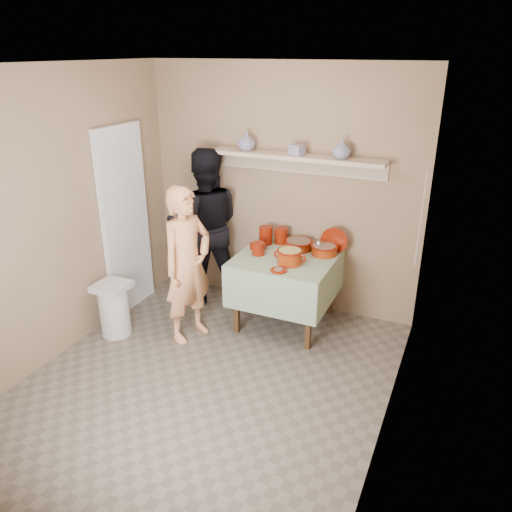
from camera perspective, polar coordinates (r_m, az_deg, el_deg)
The scene contains 22 objects.
ground at distance 4.49m, azimuth -5.83°, elevation -14.39°, with size 3.50×3.50×0.00m, color #685E52.
tile_panel at distance 5.49m, azimuth -14.70°, elevation 3.86°, with size 0.06×0.70×2.00m, color silver.
plate_stack_a at distance 5.32m, azimuth 1.13°, elevation 2.39°, with size 0.14×0.14×0.19m, color #660E01.
plate_stack_b at distance 5.34m, azimuth 2.90°, elevation 2.34°, with size 0.14×0.14×0.17m, color #660E01.
bowl_stack at distance 5.04m, azimuth 0.27°, elevation 0.85°, with size 0.13×0.13×0.13m, color #660E01.
empty_bowl at distance 5.21m, azimuth 0.23°, elevation 1.15°, with size 0.18×0.18×0.05m, color #660E01.
propped_lid at distance 5.16m, azimuth 8.89°, elevation 1.73°, with size 0.28×0.28×0.02m, color #660E01.
vase_right at distance 4.93m, azimuth 9.77°, elevation 12.00°, with size 0.18×0.18×0.19m, color navy.
vase_left at distance 5.25m, azimuth -1.09°, elevation 12.99°, with size 0.18×0.18×0.19m, color navy.
ceramic_box at distance 5.05m, azimuth 4.68°, elevation 11.98°, with size 0.14×0.10×0.10m, color navy.
person_cook at distance 4.83m, azimuth -7.83°, elevation -1.05°, with size 0.57×0.37×1.55m, color #EB9B65.
person_helper at distance 5.59m, azimuth -5.84°, elevation 3.42°, with size 0.84×0.66×1.74m, color black.
room_shell at distance 3.75m, azimuth -6.80°, elevation 5.64°, with size 3.04×3.54×2.62m.
serving_table at distance 5.08m, azimuth 3.47°, elevation -1.28°, with size 0.97×0.97×0.76m.
cazuela_meat_a at distance 5.20m, azimuth 4.89°, elevation 1.38°, with size 0.30×0.30×0.10m.
cazuela_meat_b at distance 5.10m, azimuth 7.81°, elevation 0.80°, with size 0.28×0.28×0.10m.
ladle at distance 5.09m, azimuth 7.18°, elevation 1.45°, with size 0.08×0.26×0.19m.
cazuela_rice at distance 4.83m, azimuth 3.88°, elevation 0.05°, with size 0.33×0.25×0.14m.
front_plate at distance 4.69m, azimuth 2.61°, elevation -1.62°, with size 0.16×0.16×0.03m.
wall_shelf at distance 5.11m, azimuth 4.72°, elevation 11.02°, with size 1.80×0.25×0.21m.
trash_bin at distance 5.23m, azimuth -15.88°, elevation -5.79°, with size 0.32×0.32×0.56m.
electrical_cord at distance 4.80m, azimuth 18.30°, elevation 3.91°, with size 0.01×0.05×0.90m.
Camera 1 is at (1.85, -3.08, 2.70)m, focal length 35.00 mm.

